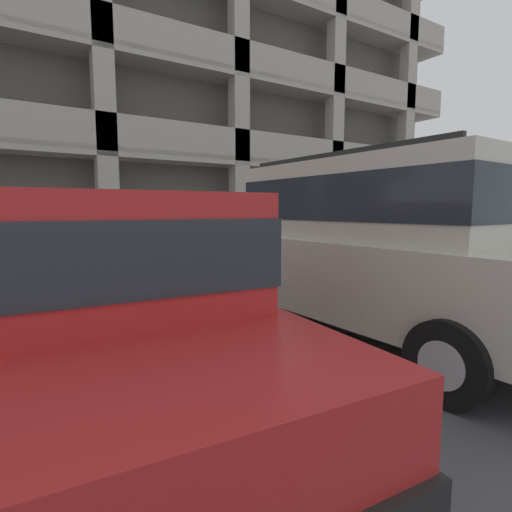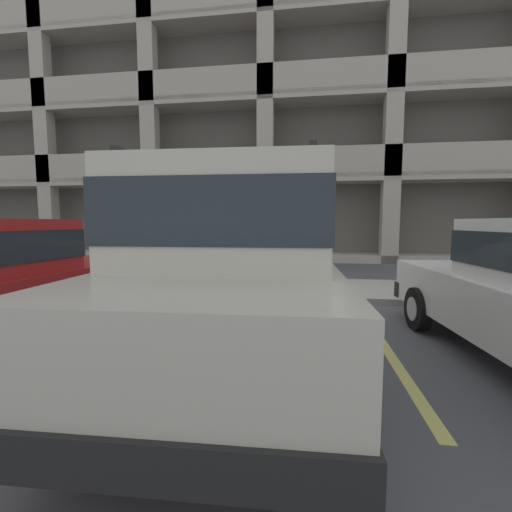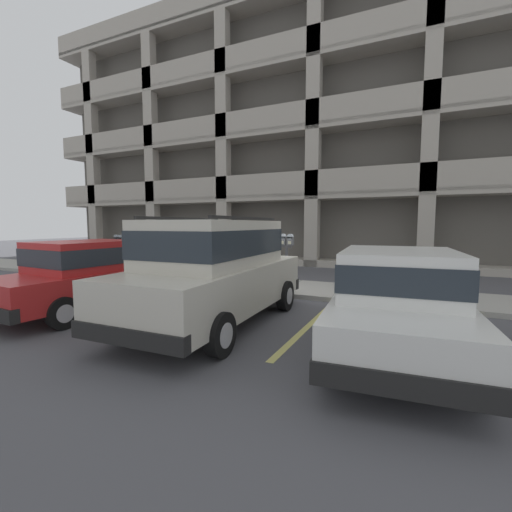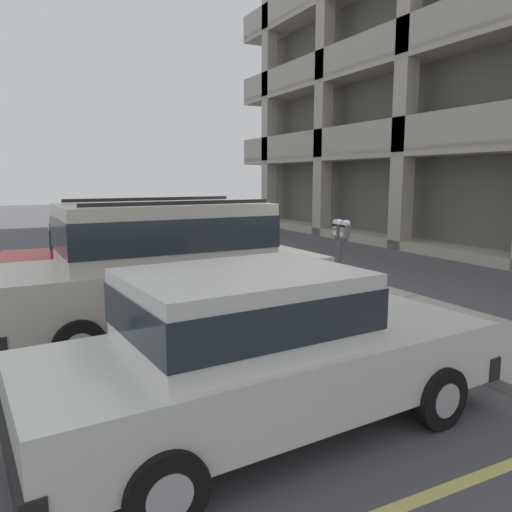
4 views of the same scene
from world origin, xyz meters
TOP-DOWN VIEW (x-y plane):
  - ground_plane at (0.00, 0.00)m, footprint 80.00×80.00m
  - sidewalk at (0.00, 1.30)m, footprint 40.00×2.20m
  - parking_stall_lines at (1.49, -1.40)m, footprint 12.03×4.80m
  - silver_suv at (-0.17, -2.50)m, footprint 2.12×4.83m
  - red_sedan at (-3.23, -2.69)m, footprint 2.06×4.59m
  - parking_meter_near at (0.22, 0.35)m, footprint 0.35×0.12m
  - parking_garage at (-0.99, 12.18)m, footprint 32.00×10.00m
  - fire_hydrant at (-3.76, 0.65)m, footprint 0.30×0.30m

SIDE VIEW (x-z plane):
  - ground_plane at x=0.00m, z-range -0.10..0.00m
  - parking_stall_lines at x=1.49m, z-range 0.00..0.01m
  - sidewalk at x=0.00m, z-range 0.00..0.12m
  - fire_hydrant at x=-3.76m, z-range 0.11..0.81m
  - red_sedan at x=-3.23m, z-range 0.05..1.59m
  - silver_suv at x=-0.17m, z-range 0.07..2.11m
  - parking_meter_near at x=0.22m, z-range 0.49..2.03m
  - parking_garage at x=-0.99m, z-range -0.59..12.66m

